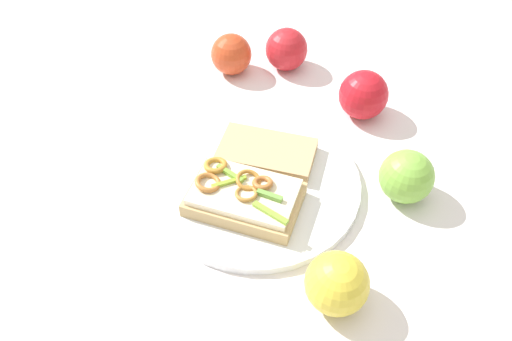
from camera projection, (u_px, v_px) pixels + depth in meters
The scene contains 9 objects.
ground_plane at pixel (256, 186), 0.77m from camera, with size 2.00×2.00×0.00m, color white.
plate at pixel (256, 183), 0.77m from camera, with size 0.31×0.31×0.01m, color white.
sandwich at pixel (244, 196), 0.72m from camera, with size 0.18×0.18×0.04m.
bread_slice_side at pixel (267, 152), 0.79m from camera, with size 0.15×0.08×0.02m, color tan.
apple_0 at pixel (363, 95), 0.85m from camera, with size 0.08×0.08×0.08m, color red.
apple_1 at pixel (337, 283), 0.61m from camera, with size 0.08×0.08×0.08m, color gold.
apple_2 at pixel (231, 54), 0.94m from camera, with size 0.08×0.08×0.08m, color #C54220.
apple_3 at pixel (286, 49), 0.95m from camera, with size 0.08×0.08×0.08m, color red.
apple_4 at pixel (406, 177), 0.73m from camera, with size 0.08×0.08×0.08m, color #7BB942.
Camera 1 is at (0.25, 0.45, 0.58)m, focal length 35.91 mm.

